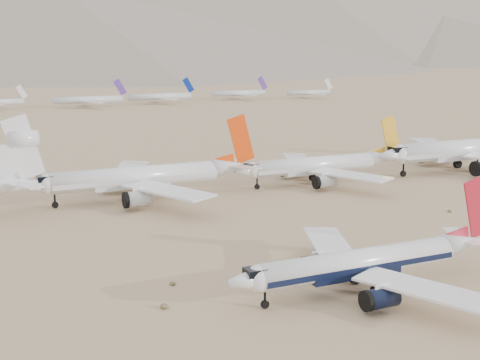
{
  "coord_description": "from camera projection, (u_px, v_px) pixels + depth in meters",
  "views": [
    {
      "loc": [
        -61.74,
        -74.69,
        34.76
      ],
      "look_at": [
        -2.28,
        50.17,
        7.0
      ],
      "focal_mm": 50.0,
      "sensor_mm": 36.0,
      "label": 1
    }
  ],
  "objects": [
    {
      "name": "foothills",
      "position": [
        254.0,
        29.0,
        1281.5
      ],
      "size": [
        4637.5,
        1395.0,
        155.0
      ],
      "color": "slate",
      "rests_on": "ground"
    },
    {
      "name": "row2_gold_tail",
      "position": [
        321.0,
        165.0,
        172.16
      ],
      "size": [
        46.86,
        45.82,
        16.68
      ],
      "color": "white",
      "rests_on": "ground"
    },
    {
      "name": "ground",
      "position": [
        399.0,
        285.0,
        98.99
      ],
      "size": [
        7000.0,
        7000.0,
        0.0
      ],
      "primitive_type": "plane",
      "color": "#987858",
      "rests_on": "ground"
    },
    {
      "name": "row2_orange_tail",
      "position": [
        145.0,
        177.0,
        153.62
      ],
      "size": [
        52.29,
        51.15,
        18.65
      ],
      "color": "white",
      "rests_on": "ground"
    },
    {
      "name": "row2_navy_widebody",
      "position": [
        470.0,
        149.0,
        189.97
      ],
      "size": [
        59.95,
        58.63,
        21.33
      ],
      "color": "white",
      "rests_on": "ground"
    },
    {
      "name": "main_airliner",
      "position": [
        370.0,
        262.0,
        96.56
      ],
      "size": [
        43.08,
        42.08,
        15.2
      ],
      "color": "white",
      "rests_on": "ground"
    }
  ]
}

